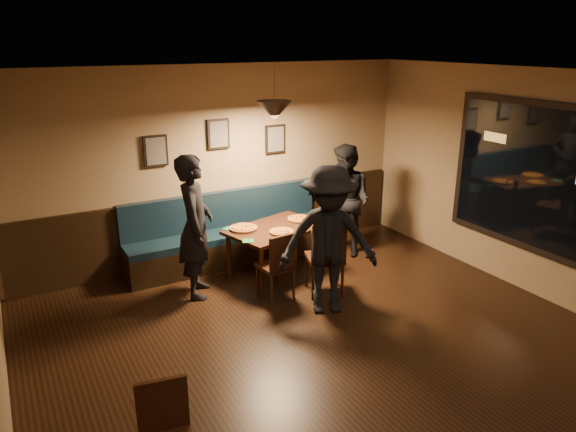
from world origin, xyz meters
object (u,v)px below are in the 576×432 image
at_px(booth_bench, 229,230).
at_px(tabasco_bottle, 313,218).
at_px(chair_near_right, 325,256).
at_px(soda_glass, 324,221).
at_px(diner_right, 346,201).
at_px(diner_front, 329,241).
at_px(chair_near_left, 275,264).
at_px(diner_left, 195,227).
at_px(dining_table, 276,251).

xyz_separation_m(booth_bench, tabasco_bottle, (0.95, -0.75, 0.25)).
distance_m(booth_bench, chair_near_right, 1.62).
xyz_separation_m(chair_near_right, soda_glass, (0.31, 0.51, 0.26)).
distance_m(chair_near_right, diner_right, 1.41).
relative_size(diner_front, tabasco_bottle, 13.95).
relative_size(booth_bench, chair_near_right, 3.02).
bearing_deg(chair_near_left, diner_front, -65.18).
height_order(booth_bench, chair_near_left, booth_bench).
bearing_deg(diner_front, tabasco_bottle, 88.21).
bearing_deg(diner_left, chair_near_left, -100.13).
bearing_deg(tabasco_bottle, diner_front, -113.74).
xyz_separation_m(booth_bench, diner_right, (1.66, -0.52, 0.33)).
height_order(booth_bench, soda_glass, booth_bench).
xyz_separation_m(diner_right, tabasco_bottle, (-0.71, -0.23, -0.09)).
bearing_deg(dining_table, diner_right, -8.34).
bearing_deg(dining_table, booth_bench, 105.74).
relative_size(diner_right, tabasco_bottle, 13.01).
distance_m(chair_near_left, diner_front, 0.86).
xyz_separation_m(booth_bench, dining_table, (0.40, -0.67, -0.16)).
bearing_deg(diner_front, diner_right, 70.39).
relative_size(chair_near_left, tabasco_bottle, 6.84).
bearing_deg(diner_left, chair_near_right, -93.96).
relative_size(diner_left, diner_front, 1.02).
height_order(chair_near_right, soda_glass, chair_near_right).
bearing_deg(dining_table, diner_front, -102.64).
relative_size(booth_bench, diner_right, 1.80).
relative_size(booth_bench, dining_table, 2.35).
distance_m(diner_right, soda_glass, 0.80).
bearing_deg(soda_glass, chair_near_right, -121.82).
bearing_deg(soda_glass, diner_front, -120.40).
bearing_deg(diner_front, diner_left, 157.52).
distance_m(dining_table, soda_glass, 0.78).
height_order(chair_near_right, tabasco_bottle, chair_near_right).
xyz_separation_m(dining_table, diner_right, (1.26, 0.15, 0.49)).
relative_size(diner_right, diner_front, 0.93).
height_order(chair_near_left, diner_front, diner_front).
relative_size(chair_near_left, diner_front, 0.49).
bearing_deg(chair_near_left, diner_left, 139.79).
distance_m(chair_near_right, diner_left, 1.66).
height_order(chair_near_left, soda_glass, chair_near_left).
height_order(dining_table, diner_left, diner_left).
bearing_deg(diner_right, diner_left, -100.18).
bearing_deg(chair_near_left, diner_right, 18.94).
xyz_separation_m(diner_left, tabasco_bottle, (1.70, -0.04, -0.16)).
distance_m(booth_bench, diner_right, 1.77).
relative_size(chair_near_right, soda_glass, 6.64).
bearing_deg(booth_bench, chair_near_right, -65.21).
xyz_separation_m(booth_bench, chair_near_left, (0.07, -1.27, -0.06)).
bearing_deg(diner_right, chair_near_right, -60.95).
bearing_deg(diner_right, soda_glass, -71.52).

